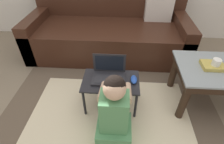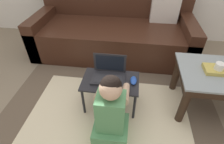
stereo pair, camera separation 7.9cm
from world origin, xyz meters
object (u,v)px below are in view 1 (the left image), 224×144
Objects in this scene: couch at (109,31)px; coffee_table at (222,75)px; laptop at (109,75)px; cup_on_table at (216,64)px; person_seated at (114,114)px; computer_mouse at (134,79)px; laptop_desk at (111,84)px; book_on_table at (213,66)px.

coffee_table is (1.12, -0.98, 0.08)m from couch.
laptop is 0.94m from cup_on_table.
laptop is 0.39m from person_seated.
couch is at bearing 106.10° from computer_mouse.
computer_mouse is at bearing -7.04° from laptop.
person_seated is at bearing -83.78° from couch.
book_on_table reaches higher than laptop_desk.
book_on_table is at bearing 8.85° from computer_mouse.
laptop is at bearing -175.86° from cup_on_table.
coffee_table is at bearing -1.60° from book_on_table.
person_seated is (0.16, -1.43, 0.01)m from couch.
coffee_table is 0.82m from computer_mouse.
couch is 1.49m from coffee_table.
couch is 11.12× the size of book_on_table.
laptop is 3.23× the size of cup_on_table.
laptop_desk is at bearing 98.69° from person_seated.
couch reaches higher than person_seated.
cup_on_table is at bearing -48.15° from book_on_table.
person_seated is at bearing -152.53° from cup_on_table.
cup_on_table is 0.03m from book_on_table.
computer_mouse is 0.60× the size of book_on_table.
cup_on_table is (0.91, 0.10, 0.20)m from laptop_desk.
person_seated reaches higher than laptop.
cup_on_table reaches higher than coffee_table.
couch is at bearing 135.95° from book_on_table.
laptop is 0.23m from computer_mouse.
person_seated is (0.05, -0.34, 0.01)m from laptop_desk.
couch reaches higher than cup_on_table.
book_on_table reaches higher than coffee_table.
person_seated is at bearing -151.58° from book_on_table.
person_seated reaches higher than laptop_desk.
book_on_table is (0.92, 0.08, 0.09)m from laptop.
book_on_table is (0.90, 0.12, 0.17)m from laptop_desk.
laptop is (-1.04, -0.08, 0.00)m from coffee_table.
laptop_desk is at bearing -84.57° from couch.
coffee_table is 7.31× the size of computer_mouse.
couch is at bearing 95.43° from laptop_desk.
laptop_desk is 1.73× the size of laptop.
laptop reaches higher than book_on_table.
couch is at bearing 139.04° from coffee_table.
book_on_table is at bearing 28.42° from person_seated.
laptop_desk is 5.58× the size of cup_on_table.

